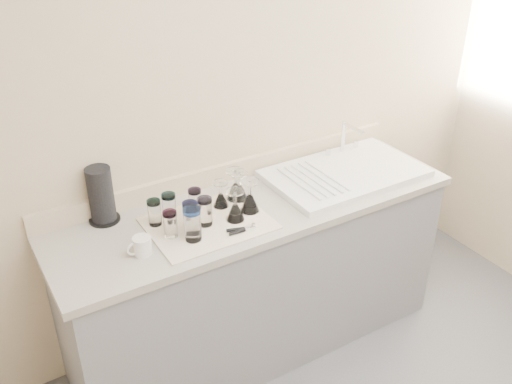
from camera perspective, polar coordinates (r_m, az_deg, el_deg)
room_envelope at (r=1.70m, az=21.52°, el=0.13°), size 3.54×3.50×2.52m
counter_unit at (r=3.06m, az=0.05°, el=-8.41°), size 2.06×0.62×0.90m
sink_unit at (r=3.08m, az=8.85°, el=1.91°), size 0.82×0.50×0.22m
dish_towel at (r=2.65m, az=-4.77°, el=-3.15°), size 0.55×0.42×0.01m
tumbler_teal at (r=2.64m, az=-10.11°, el=-2.01°), size 0.06×0.06×0.13m
tumbler_cyan at (r=2.66m, az=-8.68°, el=-1.45°), size 0.07×0.07×0.13m
tumbler_purple at (r=2.70m, az=-6.12°, el=-0.90°), size 0.06×0.06×0.12m
tumbler_magenta at (r=2.54m, az=-8.56°, el=-3.17°), size 0.06×0.06×0.13m
tumbler_blue at (r=2.57m, az=-6.56°, el=-2.41°), size 0.07×0.07×0.14m
tumbler_lavender at (r=2.60m, az=-5.12°, el=-1.93°), size 0.07×0.07×0.14m
tumbler_extra at (r=2.50m, az=-6.37°, el=-3.19°), size 0.08×0.08×0.16m
goblet_back_left at (r=2.75m, az=-3.54°, el=-0.60°), size 0.07×0.07×0.13m
goblet_back_right at (r=2.80m, az=-2.06°, el=0.28°), size 0.09×0.09×0.16m
goblet_front_left at (r=2.64m, az=-2.09°, el=-1.79°), size 0.09×0.09×0.15m
goblet_front_right at (r=2.70m, az=-0.62°, el=-0.87°), size 0.09×0.09×0.16m
goblet_extra at (r=2.80m, az=-1.64°, el=0.16°), size 0.08×0.08×0.15m
can_opener at (r=2.58m, az=-1.45°, el=-3.78°), size 0.13×0.06×0.02m
white_mug at (r=2.47m, az=-11.36°, el=-5.32°), size 0.11×0.08×0.08m
paper_towel_roll at (r=2.70m, az=-15.23°, el=-0.35°), size 0.14×0.14×0.27m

